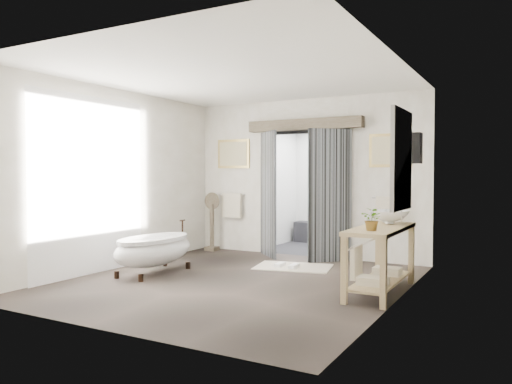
# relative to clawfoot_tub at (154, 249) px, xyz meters

# --- Properties ---
(ground_plane) EXTENTS (5.00, 5.00, 0.00)m
(ground_plane) POSITION_rel_clawfoot_tub_xyz_m (1.40, 0.10, -0.37)
(ground_plane) COLOR #51443C
(room_shell) EXTENTS (4.52, 5.02, 2.91)m
(room_shell) POSITION_rel_clawfoot_tub_xyz_m (1.36, -0.02, 1.49)
(room_shell) COLOR white
(room_shell) RESTS_ON ground_plane
(shower_room) EXTENTS (2.22, 2.01, 2.51)m
(shower_room) POSITION_rel_clawfoot_tub_xyz_m (1.40, 4.10, 0.53)
(shower_room) COLOR #24242A
(shower_room) RESTS_ON ground_plane
(back_wall_dressing) EXTENTS (3.82, 0.69, 2.52)m
(back_wall_dressing) POSITION_rel_clawfoot_tub_xyz_m (1.40, 2.42, 1.19)
(back_wall_dressing) COLOR black
(back_wall_dressing) RESTS_ON ground_plane
(clawfoot_tub) EXTENTS (0.70, 1.56, 0.76)m
(clawfoot_tub) POSITION_rel_clawfoot_tub_xyz_m (0.00, 0.00, 0.00)
(clawfoot_tub) COLOR black
(clawfoot_tub) RESTS_ON ground_plane
(vanity) EXTENTS (0.57, 1.60, 0.85)m
(vanity) POSITION_rel_clawfoot_tub_xyz_m (3.35, 0.40, 0.13)
(vanity) COLOR tan
(vanity) RESTS_ON ground_plane
(pedestal_mirror) EXTENTS (0.34, 0.22, 1.16)m
(pedestal_mirror) POSITION_rel_clawfoot_tub_xyz_m (-0.49, 2.32, 0.12)
(pedestal_mirror) COLOR #695F4D
(pedestal_mirror) RESTS_ON ground_plane
(rug) EXTENTS (1.34, 1.03, 0.01)m
(rug) POSITION_rel_clawfoot_tub_xyz_m (1.67, 1.48, -0.37)
(rug) COLOR beige
(rug) RESTS_ON ground_plane
(slippers) EXTENTS (0.38, 0.28, 0.05)m
(slippers) POSITION_rel_clawfoot_tub_xyz_m (1.59, 1.39, -0.33)
(slippers) COLOR white
(slippers) RESTS_ON rug
(basin) EXTENTS (0.65, 0.65, 0.18)m
(basin) POSITION_rel_clawfoot_tub_xyz_m (3.37, 0.87, 0.57)
(basin) COLOR white
(basin) RESTS_ON vanity
(plant) EXTENTS (0.29, 0.27, 0.27)m
(plant) POSITION_rel_clawfoot_tub_xyz_m (3.40, -0.07, 0.61)
(plant) COLOR gray
(plant) RESTS_ON vanity
(soap_bottle_a) EXTENTS (0.10, 0.10, 0.19)m
(soap_bottle_a) POSITION_rel_clawfoot_tub_xyz_m (3.23, 0.44, 0.57)
(soap_bottle_a) COLOR gray
(soap_bottle_a) RESTS_ON vanity
(soap_bottle_b) EXTENTS (0.18, 0.18, 0.18)m
(soap_bottle_b) POSITION_rel_clawfoot_tub_xyz_m (3.28, 1.02, 0.57)
(soap_bottle_b) COLOR gray
(soap_bottle_b) RESTS_ON vanity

